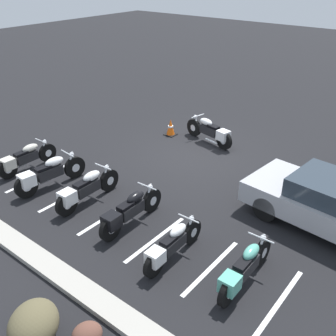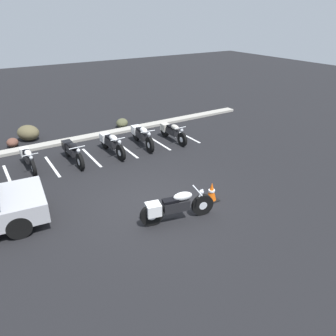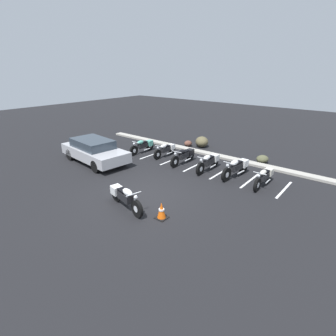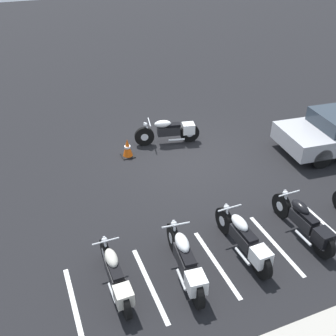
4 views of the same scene
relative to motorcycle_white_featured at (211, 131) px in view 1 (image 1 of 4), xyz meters
name	(u,v)px [view 1 (image 1 of 4)]	position (x,y,z in m)	size (l,w,h in m)	color
ground	(196,154)	(-0.13, 1.08, -0.45)	(60.00, 60.00, 0.00)	black
motorcycle_white_featured	(211,131)	(0.00, 0.00, 0.00)	(2.13, 0.78, 0.85)	black
parked_bike_0	(244,269)	(-4.29, 5.42, -0.02)	(0.57, 2.04, 0.80)	black
parked_bike_1	(171,245)	(-2.71, 5.72, -0.04)	(0.55, 1.96, 0.77)	black
parked_bike_2	(129,211)	(-1.15, 5.39, -0.01)	(0.60, 2.13, 0.84)	black
parked_bike_3	(85,189)	(0.44, 5.37, 0.00)	(0.61, 2.16, 0.85)	black
parked_bike_4	(47,174)	(1.91, 5.49, 0.01)	(0.65, 2.22, 0.88)	black
parked_bike_5	(25,158)	(3.33, 5.28, -0.03)	(0.57, 2.03, 0.80)	black
concrete_curb	(29,252)	(-0.13, 7.55, -0.39)	(18.00, 0.50, 0.12)	#A8A399
landscape_rock_1	(34,325)	(-2.12, 8.75, -0.11)	(1.01, 0.83, 0.68)	brown
landscape_rock_2	(87,335)	(-2.89, 8.26, -0.26)	(0.53, 0.48, 0.39)	brown
traffic_cone	(171,128)	(1.57, 0.29, -0.17)	(0.40, 0.40, 0.61)	black
stall_line_0	(279,302)	(-5.07, 5.38, -0.45)	(0.10, 2.10, 0.00)	white
stall_line_1	(211,267)	(-3.53, 5.38, -0.45)	(0.10, 2.10, 0.00)	white
stall_line_2	(156,239)	(-1.98, 5.38, -0.45)	(0.10, 2.10, 0.00)	white
stall_line_3	(109,215)	(-0.43, 5.38, -0.45)	(0.10, 2.10, 0.00)	white
stall_line_4	(71,195)	(1.11, 5.38, -0.45)	(0.10, 2.10, 0.00)	white
stall_line_5	(37,178)	(2.66, 5.38, -0.45)	(0.10, 2.10, 0.00)	white
stall_line_6	(8,164)	(4.21, 5.38, -0.45)	(0.10, 2.10, 0.00)	white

